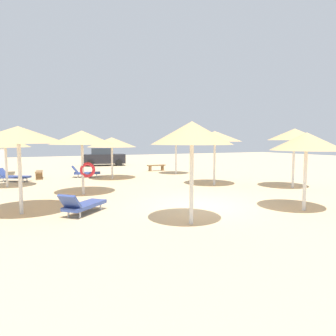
% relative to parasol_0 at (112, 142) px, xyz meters
% --- Properties ---
extents(ground_plane, '(80.00, 80.00, 0.00)m').
position_rel_parasol_0_xyz_m(ground_plane, '(0.84, -9.52, -2.34)').
color(ground_plane, '#D1B284').
extents(parasol_0, '(3.10, 3.10, 2.65)m').
position_rel_parasol_0_xyz_m(parasol_0, '(0.00, 0.00, 0.00)').
color(parasol_0, silver).
rests_on(parasol_0, ground).
extents(parasol_2, '(3.11, 3.11, 2.92)m').
position_rel_parasol_0_xyz_m(parasol_2, '(-5.21, -7.82, 0.29)').
color(parasol_2, silver).
rests_on(parasol_2, ground).
extents(parasol_3, '(2.48, 2.48, 2.69)m').
position_rel_parasol_0_xyz_m(parasol_3, '(-5.92, -1.03, 0.05)').
color(parasol_3, silver).
rests_on(parasol_3, ground).
extents(parasol_4, '(2.88, 2.88, 2.89)m').
position_rel_parasol_0_xyz_m(parasol_4, '(-2.67, -4.88, 0.22)').
color(parasol_4, silver).
rests_on(parasol_4, ground).
extents(parasol_5, '(2.37, 2.37, 3.00)m').
position_rel_parasol_0_xyz_m(parasol_5, '(-0.69, -11.32, 0.32)').
color(parasol_5, silver).
rests_on(parasol_5, ground).
extents(parasol_6, '(2.34, 2.34, 2.97)m').
position_rel_parasol_0_xyz_m(parasol_6, '(4.95, 0.72, 0.31)').
color(parasol_6, silver).
rests_on(parasol_6, ground).
extents(parasol_7, '(2.44, 2.44, 2.73)m').
position_rel_parasol_0_xyz_m(parasol_7, '(3.74, -11.53, 0.07)').
color(parasol_7, silver).
rests_on(parasol_7, ground).
extents(parasol_8, '(2.68, 2.68, 3.06)m').
position_rel_parasol_0_xyz_m(parasol_8, '(7.47, -7.67, 0.41)').
color(parasol_8, silver).
rests_on(parasol_8, ground).
extents(parasol_9, '(2.94, 2.94, 2.96)m').
position_rel_parasol_0_xyz_m(parasol_9, '(4.37, -5.06, 0.33)').
color(parasol_9, silver).
rests_on(parasol_9, ground).
extents(lounger_0, '(1.94, 1.01, 0.80)m').
position_rel_parasol_0_xyz_m(lounger_0, '(-1.42, 1.60, -2.01)').
color(lounger_0, '#33478C').
rests_on(lounger_0, ground).
extents(lounger_2, '(1.77, 1.76, 0.80)m').
position_rel_parasol_0_xyz_m(lounger_2, '(-3.36, -8.74, -2.01)').
color(lounger_2, '#33478C').
rests_on(lounger_2, ground).
extents(lounger_3, '(1.93, 1.44, 0.80)m').
position_rel_parasol_0_xyz_m(lounger_3, '(-5.72, 1.28, -2.01)').
color(lounger_3, '#33478C').
rests_on(lounger_3, ground).
extents(bench_0, '(0.53, 1.53, 0.49)m').
position_rel_parasol_0_xyz_m(bench_0, '(-4.24, 2.07, -1.99)').
color(bench_0, brown).
rests_on(bench_0, ground).
extents(bench_2, '(1.51, 0.42, 0.49)m').
position_rel_parasol_0_xyz_m(bench_2, '(4.57, 3.48, -1.99)').
color(bench_2, brown).
rests_on(bench_2, ground).
extents(parked_car, '(4.23, 2.51, 1.72)m').
position_rel_parasol_0_xyz_m(parked_car, '(1.97, 10.48, -1.51)').
color(parked_car, black).
rests_on(parked_car, ground).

